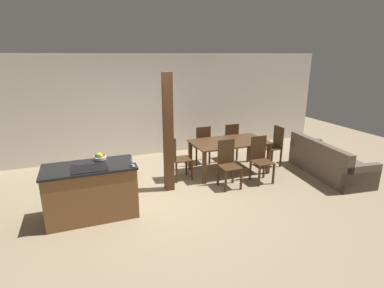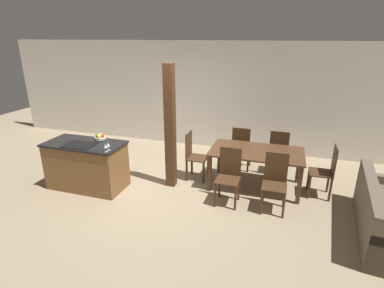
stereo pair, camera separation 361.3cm
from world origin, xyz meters
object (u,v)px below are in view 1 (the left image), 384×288
Objects in this scene: wine_glass_middle at (132,159)px; dining_chair_far_left at (202,144)px; dining_chair_near_right at (261,158)px; couch at (328,163)px; dining_chair_head_end at (178,157)px; fruit_bowl at (100,157)px; dining_chair_far_right at (230,141)px; dining_chair_near_left at (228,163)px; dining_chair_foot_end at (274,145)px; timber_post at (168,134)px; kitchen_island at (92,191)px; dining_table at (229,145)px; wine_glass_near at (133,160)px.

dining_chair_far_left is at bearing 43.34° from wine_glass_middle.
dining_chair_near_right is 1.69m from couch.
wine_glass_middle is 0.15× the size of dining_chair_head_end.
fruit_bowl reaches higher than dining_chair_far_right.
wine_glass_middle is at bearing -166.32° from dining_chair_near_left.
couch is (3.29, -0.98, -0.24)m from dining_chair_head_end.
dining_chair_near_left is 1.00× the size of dining_chair_head_end.
couch is at bearing -9.08° from dining_chair_near_right.
dining_chair_far_right is 1.00× the size of dining_chair_head_end.
wine_glass_middle is 1.77m from dining_chair_head_end.
dining_chair_far_left is at bearing 118.68° from dining_chair_near_right.
dining_chair_far_right is 1.12m from dining_chair_foot_end.
dining_chair_far_left is at bearing 43.82° from timber_post.
dining_chair_far_left is (2.72, 1.70, 0.05)m from kitchen_island.
dining_chair_foot_end is at bearing 45.51° from couch.
dining_chair_near_right is at bearing 4.43° from kitchen_island.
dining_chair_head_end reaches higher than kitchen_island.
dining_table is 0.74× the size of timber_post.
fruit_bowl reaches higher than kitchen_island.
dining_chair_far_left is at bearing 32.07° from kitchen_island.
kitchen_island is 1.78m from timber_post.
timber_post reaches higher than couch.
couch is (4.95, -0.23, -0.70)m from fruit_bowl.
dining_chair_head_end is at bearing 156.43° from dining_chair_near_right.
dining_chair_far_left is at bearing 90.00° from dining_chair_near_left.
dining_chair_near_right is 1.00× the size of dining_chair_far_right.
dining_chair_far_right is at bearing -180.00° from dining_chair_far_left.
wine_glass_near is at bearing -48.56° from fruit_bowl.
dining_chair_far_right is (2.83, 2.00, -0.52)m from wine_glass_near.
dining_chair_near_right is 0.48× the size of couch.
fruit_bowl is 2.95m from dining_chair_far_left.
dining_chair_near_left and dining_chair_near_right have the same top height.
dining_chair_near_left is at bearing -129.85° from dining_chair_head_end.
fruit_bowl is at bearing -179.40° from dining_chair_near_right.
fruit_bowl is at bearing -165.54° from dining_table.
wine_glass_middle is 1.17m from timber_post.
dining_chair_head_end is (1.86, 0.99, 0.05)m from kitchen_island.
dining_table is 1.76× the size of dining_chair_near_right.
dining_chair_far_right is (3.30, 1.47, -0.46)m from fruit_bowl.
fruit_bowl reaches higher than dining_chair_near_right.
dining_table is 1.76× the size of dining_chair_far_right.
timber_post is (0.85, 0.79, 0.15)m from wine_glass_middle.
dining_chair_near_left is at bearing 90.00° from dining_chair_far_left.
dining_chair_near_left is 1.00× the size of dining_chair_near_right.
wine_glass_near is 0.15× the size of dining_chair_near_right.
dining_chair_near_right is at bearing -8.29° from timber_post.
dining_chair_near_left is 1.00× the size of dining_chair_far_right.
dining_chair_far_left is (2.52, 1.47, -0.46)m from fruit_bowl.
fruit_bowl is at bearing -79.77° from dining_chair_foot_end.
timber_post reaches higher than wine_glass_middle.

